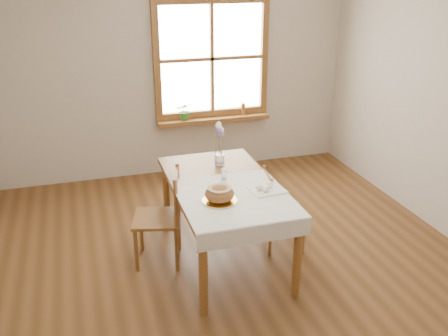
% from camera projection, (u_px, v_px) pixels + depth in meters
% --- Properties ---
extents(ground, '(5.00, 5.00, 0.00)m').
position_uv_depth(ground, '(234.00, 274.00, 4.42)').
color(ground, brown).
rests_on(ground, ground).
extents(room_walls, '(4.60, 5.10, 2.65)m').
position_uv_depth(room_walls, '(236.00, 84.00, 3.76)').
color(room_walls, beige).
rests_on(room_walls, ground).
extents(window, '(1.46, 0.08, 1.46)m').
position_uv_depth(window, '(212.00, 59.00, 6.18)').
color(window, olive).
rests_on(window, ground).
extents(window_sill, '(1.46, 0.20, 0.05)m').
position_uv_depth(window_sill, '(214.00, 119.00, 6.41)').
color(window_sill, olive).
rests_on(window_sill, ground).
extents(dining_table, '(0.90, 1.60, 0.75)m').
position_uv_depth(dining_table, '(224.00, 192.00, 4.43)').
color(dining_table, olive).
rests_on(dining_table, ground).
extents(table_linen, '(0.91, 0.99, 0.01)m').
position_uv_depth(table_linen, '(235.00, 198.00, 4.12)').
color(table_linen, white).
rests_on(table_linen, dining_table).
extents(chair_left, '(0.53, 0.51, 0.89)m').
position_uv_depth(chair_left, '(157.00, 217.00, 4.46)').
color(chair_left, olive).
rests_on(chair_left, ground).
extents(chair_right, '(0.44, 0.42, 0.79)m').
position_uv_depth(chair_right, '(284.00, 209.00, 4.71)').
color(chair_right, olive).
rests_on(chair_right, ground).
extents(bread_plate, '(0.32, 0.32, 0.01)m').
position_uv_depth(bread_plate, '(220.00, 201.00, 4.04)').
color(bread_plate, white).
rests_on(bread_plate, table_linen).
extents(bread_loaf, '(0.24, 0.24, 0.13)m').
position_uv_depth(bread_loaf, '(219.00, 193.00, 4.01)').
color(bread_loaf, brown).
rests_on(bread_loaf, bread_plate).
extents(egg_napkin, '(0.31, 0.27, 0.01)m').
position_uv_depth(egg_napkin, '(267.00, 190.00, 4.24)').
color(egg_napkin, white).
rests_on(egg_napkin, table_linen).
extents(eggs, '(0.24, 0.22, 0.05)m').
position_uv_depth(eggs, '(267.00, 186.00, 4.23)').
color(eggs, white).
rests_on(eggs, egg_napkin).
extents(salt_shaker, '(0.05, 0.05, 0.09)m').
position_uv_depth(salt_shaker, '(224.00, 178.00, 4.39)').
color(salt_shaker, white).
rests_on(salt_shaker, table_linen).
extents(pepper_shaker, '(0.06, 0.06, 0.10)m').
position_uv_depth(pepper_shaker, '(224.00, 173.00, 4.46)').
color(pepper_shaker, white).
rests_on(pepper_shaker, table_linen).
extents(flower_vase, '(0.11, 0.11, 0.11)m').
position_uv_depth(flower_vase, '(220.00, 160.00, 4.77)').
color(flower_vase, white).
rests_on(flower_vase, dining_table).
extents(lavender_bouquet, '(0.17, 0.17, 0.32)m').
position_uv_depth(lavender_bouquet, '(220.00, 140.00, 4.69)').
color(lavender_bouquet, '#775DA5').
rests_on(lavender_bouquet, flower_vase).
extents(potted_plant, '(0.28, 0.29, 0.18)m').
position_uv_depth(potted_plant, '(185.00, 113.00, 6.27)').
color(potted_plant, '#3B7830').
rests_on(potted_plant, window_sill).
extents(amber_bottle, '(0.06, 0.06, 0.16)m').
position_uv_depth(amber_bottle, '(243.00, 109.00, 6.48)').
color(amber_bottle, '#B25F20').
rests_on(amber_bottle, window_sill).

